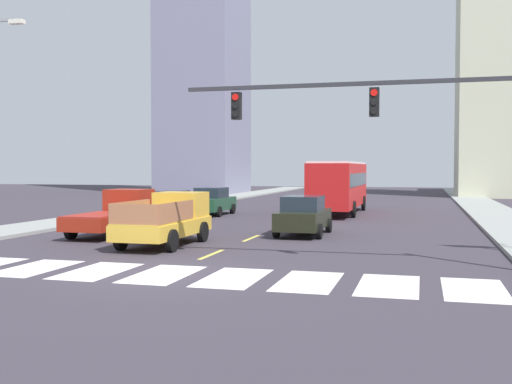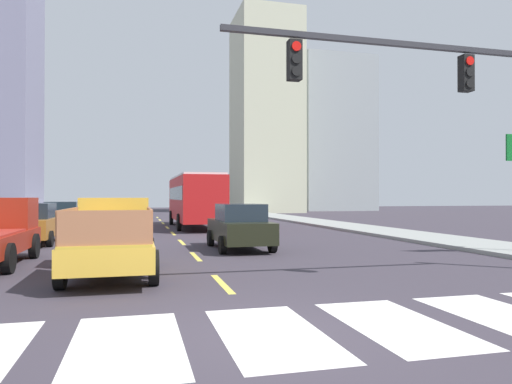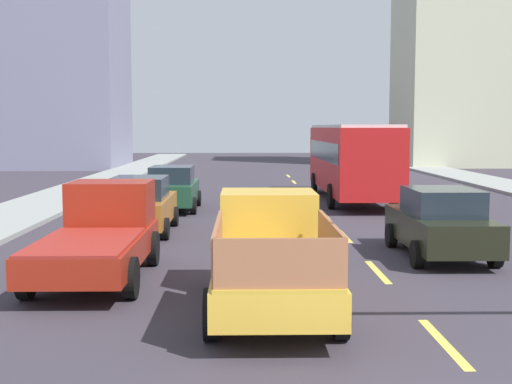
# 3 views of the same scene
# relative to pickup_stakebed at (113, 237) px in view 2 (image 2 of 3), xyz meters

# --- Properties ---
(ground_plane) EXTENTS (160.00, 160.00, 0.00)m
(ground_plane) POSITION_rel_pickup_stakebed_xyz_m (2.51, -6.19, -0.94)
(ground_plane) COLOR #39333D
(sidewalk_right) EXTENTS (3.23, 110.00, 0.15)m
(sidewalk_right) POSITION_rel_pickup_stakebed_xyz_m (13.74, 11.81, -0.86)
(sidewalk_right) COLOR #949792
(sidewalk_right) RESTS_ON ground
(crosswalk_stripe_3) EXTENTS (1.49, 3.05, 0.01)m
(crosswalk_stripe_3) POSITION_rel_pickup_stakebed_xyz_m (0.48, -6.19, -0.93)
(crosswalk_stripe_3) COLOR white
(crosswalk_stripe_3) RESTS_ON ground
(crosswalk_stripe_4) EXTENTS (1.49, 3.05, 0.01)m
(crosswalk_stripe_4) POSITION_rel_pickup_stakebed_xyz_m (2.51, -6.19, -0.93)
(crosswalk_stripe_4) COLOR white
(crosswalk_stripe_4) RESTS_ON ground
(crosswalk_stripe_5) EXTENTS (1.49, 3.05, 0.01)m
(crosswalk_stripe_5) POSITION_rel_pickup_stakebed_xyz_m (4.53, -6.19, -0.93)
(crosswalk_stripe_5) COLOR white
(crosswalk_stripe_5) RESTS_ON ground
(crosswalk_stripe_6) EXTENTS (1.49, 3.05, 0.01)m
(crosswalk_stripe_6) POSITION_rel_pickup_stakebed_xyz_m (6.56, -6.19, -0.93)
(crosswalk_stripe_6) COLOR white
(crosswalk_stripe_6) RESTS_ON ground
(lane_dash_0) EXTENTS (0.16, 2.40, 0.01)m
(lane_dash_0) POSITION_rel_pickup_stakebed_xyz_m (2.51, -2.19, -0.93)
(lane_dash_0) COLOR #DDCC4D
(lane_dash_0) RESTS_ON ground
(lane_dash_1) EXTENTS (0.16, 2.40, 0.01)m
(lane_dash_1) POSITION_rel_pickup_stakebed_xyz_m (2.51, 2.81, -0.93)
(lane_dash_1) COLOR #DDCC4D
(lane_dash_1) RESTS_ON ground
(lane_dash_2) EXTENTS (0.16, 2.40, 0.01)m
(lane_dash_2) POSITION_rel_pickup_stakebed_xyz_m (2.51, 7.81, -0.93)
(lane_dash_2) COLOR #DDCC4D
(lane_dash_2) RESTS_ON ground
(lane_dash_3) EXTENTS (0.16, 2.40, 0.01)m
(lane_dash_3) POSITION_rel_pickup_stakebed_xyz_m (2.51, 12.81, -0.93)
(lane_dash_3) COLOR #DDCC4D
(lane_dash_3) RESTS_ON ground
(lane_dash_4) EXTENTS (0.16, 2.40, 0.01)m
(lane_dash_4) POSITION_rel_pickup_stakebed_xyz_m (2.51, 17.81, -0.93)
(lane_dash_4) COLOR #DDCC4D
(lane_dash_4) RESTS_ON ground
(lane_dash_5) EXTENTS (0.16, 2.40, 0.01)m
(lane_dash_5) POSITION_rel_pickup_stakebed_xyz_m (2.51, 22.81, -0.93)
(lane_dash_5) COLOR #DDCC4D
(lane_dash_5) RESTS_ON ground
(lane_dash_6) EXTENTS (0.16, 2.40, 0.01)m
(lane_dash_6) POSITION_rel_pickup_stakebed_xyz_m (2.51, 27.81, -0.93)
(lane_dash_6) COLOR #DDCC4D
(lane_dash_6) RESTS_ON ground
(lane_dash_7) EXTENTS (0.16, 2.40, 0.01)m
(lane_dash_7) POSITION_rel_pickup_stakebed_xyz_m (2.51, 32.81, -0.93)
(lane_dash_7) COLOR #DDCC4D
(lane_dash_7) RESTS_ON ground
(pickup_stakebed) EXTENTS (2.18, 5.20, 1.96)m
(pickup_stakebed) POSITION_rel_pickup_stakebed_xyz_m (0.00, 0.00, 0.00)
(pickup_stakebed) COLOR gold
(pickup_stakebed) RESTS_ON ground
(city_bus) EXTENTS (2.72, 10.80, 3.32)m
(city_bus) POSITION_rel_pickup_stakebed_xyz_m (4.23, 17.54, 1.02)
(city_bus) COLOR red
(city_bus) RESTS_ON ground
(sedan_near_right) EXTENTS (2.02, 4.40, 1.72)m
(sedan_near_right) POSITION_rel_pickup_stakebed_xyz_m (-3.24, 14.27, -0.08)
(sedan_near_right) COLOR #1D482F
(sedan_near_right) RESTS_ON ground
(sedan_near_left) EXTENTS (2.02, 4.40, 1.72)m
(sedan_near_left) POSITION_rel_pickup_stakebed_xyz_m (-3.64, 8.55, -0.08)
(sedan_near_left) COLOR #AB6723
(sedan_near_left) RESTS_ON ground
(sedan_far) EXTENTS (2.02, 4.40, 1.72)m
(sedan_far) POSITION_rel_pickup_stakebed_xyz_m (4.39, 4.54, -0.08)
(sedan_far) COLOR black
(sedan_far) RESTS_ON ground
(traffic_signal_gantry) EXTENTS (10.59, 0.27, 6.00)m
(traffic_signal_gantry) POSITION_rel_pickup_stakebed_xyz_m (9.25, -3.50, 3.32)
(traffic_signal_gantry) COLOR #2D2D33
(traffic_signal_gantry) RESTS_ON ground
(block_mid_left) EXTENTS (7.81, 9.03, 25.32)m
(block_mid_left) POSITION_rel_pickup_stakebed_xyz_m (16.67, 45.02, 11.72)
(block_mid_left) COLOR beige
(block_mid_left) RESTS_ON ground
(block_mid_right) EXTENTS (10.50, 10.19, 22.01)m
(block_mid_right) POSITION_rel_pickup_stakebed_xyz_m (28.26, 51.44, 10.07)
(block_mid_right) COLOR #91999C
(block_mid_right) RESTS_ON ground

